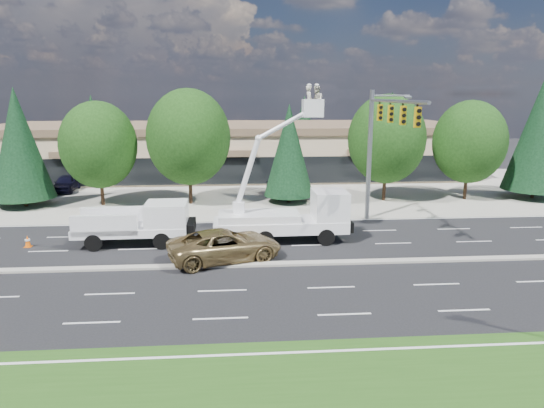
{
  "coord_description": "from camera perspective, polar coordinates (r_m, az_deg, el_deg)",
  "views": [
    {
      "loc": [
        0.73,
        -23.84,
        8.71
      ],
      "look_at": [
        2.79,
        3.82,
        2.4
      ],
      "focal_mm": 32.0,
      "sensor_mm": 36.0,
      "label": 1
    }
  ],
  "objects": [
    {
      "name": "parked_car_west",
      "position": [
        48.13,
        -23.06,
        2.26
      ],
      "size": [
        1.96,
        4.47,
        1.5
      ],
      "primitive_type": "imported",
      "rotation": [
        0.0,
        0.0,
        0.04
      ],
      "color": "black",
      "rests_on": "ground"
    },
    {
      "name": "tree_front_e",
      "position": [
        39.32,
        2.02,
        6.35
      ],
      "size": [
        4.05,
        4.05,
        7.99
      ],
      "color": "#332114",
      "rests_on": "ground"
    },
    {
      "name": "traffic_cone_b",
      "position": [
        28.71,
        -8.28,
        -4.27
      ],
      "size": [
        0.4,
        0.4,
        0.7
      ],
      "color": "#EE5A07",
      "rests_on": "ground"
    },
    {
      "name": "traffic_cone_a",
      "position": [
        31.65,
        -26.81,
        -3.94
      ],
      "size": [
        0.4,
        0.4,
        0.7
      ],
      "color": "#EE5A07",
      "rests_on": "ground"
    },
    {
      "name": "tree_front_c",
      "position": [
        40.48,
        -19.73,
        6.55
      ],
      "size": [
        5.93,
        5.93,
        8.23
      ],
      "color": "#332114",
      "rests_on": "ground"
    },
    {
      "name": "minivan",
      "position": [
        26.03,
        -5.53,
        -4.84
      ],
      "size": [
        6.61,
        4.57,
        1.68
      ],
      "primitive_type": "imported",
      "rotation": [
        0.0,
        0.0,
        1.9
      ],
      "color": "olive",
      "rests_on": "ground"
    },
    {
      "name": "utility_pickup",
      "position": [
        29.64,
        -15.24,
        -2.66
      ],
      "size": [
        6.56,
        2.7,
        2.5
      ],
      "rotation": [
        0.0,
        0.0,
        0.02
      ],
      "color": "white",
      "rests_on": "ground"
    },
    {
      "name": "signal_mast",
      "position": [
        32.36,
        12.58,
        7.81
      ],
      "size": [
        2.76,
        10.16,
        9.0
      ],
      "color": "gray",
      "rests_on": "ground"
    },
    {
      "name": "tree_back_d",
      "position": [
        69.3,
        13.81,
        9.26
      ],
      "size": [
        4.59,
        4.59,
        9.05
      ],
      "color": "#332114",
      "rests_on": "ground"
    },
    {
      "name": "parked_car_east",
      "position": [
        41.82,
        1.16,
        1.81
      ],
      "size": [
        2.51,
        4.65,
        1.45
      ],
      "primitive_type": "imported",
      "rotation": [
        0.0,
        0.0,
        0.23
      ],
      "color": "black",
      "rests_on": "ground"
    },
    {
      "name": "tree_front_d",
      "position": [
        39.16,
        -9.79,
        7.75
      ],
      "size": [
        6.62,
        6.62,
        9.18
      ],
      "color": "#332114",
      "rests_on": "ground"
    },
    {
      "name": "tree_front_g",
      "position": [
        43.53,
        22.2,
        6.77
      ],
      "size": [
        5.95,
        5.95,
        8.26
      ],
      "color": "#332114",
      "rests_on": "ground"
    },
    {
      "name": "tree_back_b",
      "position": [
        66.11,
        -8.47,
        9.52
      ],
      "size": [
        4.8,
        4.8,
        9.45
      ],
      "color": "#332114",
      "rests_on": "ground"
    },
    {
      "name": "concrete_apron",
      "position": [
        44.7,
        -5.11,
        1.54
      ],
      "size": [
        140.0,
        22.0,
        0.01
      ],
      "primitive_type": "cube",
      "color": "#99988B",
      "rests_on": "ground"
    },
    {
      "name": "tree_back_c",
      "position": [
        66.62,
        3.8,
        9.23
      ],
      "size": [
        4.33,
        4.33,
        8.54
      ],
      "color": "#332114",
      "rests_on": "ground"
    },
    {
      "name": "tree_front_b",
      "position": [
        42.45,
        -27.62,
        6.32
      ],
      "size": [
        4.7,
        4.7,
        9.27
      ],
      "color": "#332114",
      "rests_on": "ground"
    },
    {
      "name": "ground",
      "position": [
        25.39,
        -5.69,
        -7.31
      ],
      "size": [
        140.0,
        140.0,
        0.0
      ],
      "primitive_type": "plane",
      "color": "black",
      "rests_on": "ground"
    },
    {
      "name": "strip_mall",
      "position": [
        54.14,
        -5.03,
        6.53
      ],
      "size": [
        50.4,
        15.4,
        5.5
      ],
      "color": "tan",
      "rests_on": "ground"
    },
    {
      "name": "tree_front_f",
      "position": [
        40.89,
        13.34,
        7.43
      ],
      "size": [
        6.3,
        6.3,
        8.74
      ],
      "color": "#332114",
      "rests_on": "ground"
    },
    {
      "name": "tree_front_h",
      "position": [
        46.45,
        28.98,
        7.34
      ],
      "size": [
        5.26,
        5.26,
        10.36
      ],
      "color": "#332114",
      "rests_on": "ground"
    },
    {
      "name": "bucket_truck",
      "position": [
        29.04,
        2.33,
        -0.62
      ],
      "size": [
        8.03,
        2.7,
        9.29
      ],
      "rotation": [
        0.0,
        0.0,
        0.02
      ],
      "color": "white",
      "rests_on": "ground"
    },
    {
      "name": "traffic_cone_c",
      "position": [
        29.3,
        -3.71,
        -3.8
      ],
      "size": [
        0.4,
        0.4,
        0.7
      ],
      "color": "#EE5A07",
      "rests_on": "ground"
    },
    {
      "name": "tree_back_a",
      "position": [
        68.57,
        -20.34,
        8.63
      ],
      "size": [
        4.4,
        4.4,
        8.66
      ],
      "color": "#332114",
      "rests_on": "ground"
    },
    {
      "name": "road_median",
      "position": [
        25.37,
        -5.69,
        -7.18
      ],
      "size": [
        120.0,
        0.55,
        0.12
      ],
      "primitive_type": "cube",
      "color": "#99988B",
      "rests_on": "ground"
    }
  ]
}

